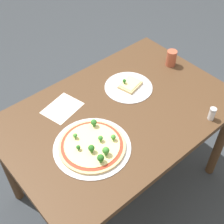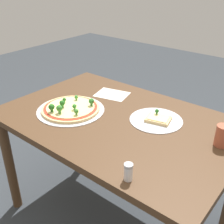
{
  "view_description": "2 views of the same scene",
  "coord_description": "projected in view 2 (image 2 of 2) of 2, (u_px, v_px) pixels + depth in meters",
  "views": [
    {
      "loc": [
        0.82,
        0.89,
        1.97
      ],
      "look_at": [
        0.05,
        -0.01,
        0.76
      ],
      "focal_mm": 50.0,
      "sensor_mm": 36.0,
      "label": 1
    },
    {
      "loc": [
        -0.83,
        1.06,
        1.49
      ],
      "look_at": [
        0.05,
        -0.01,
        0.76
      ],
      "focal_mm": 45.0,
      "sensor_mm": 36.0,
      "label": 2
    }
  ],
  "objects": [
    {
      "name": "ground_plane",
      "position": [
        117.0,
        214.0,
        1.88
      ],
      "size": [
        8.0,
        8.0,
        0.0
      ],
      "primitive_type": "plane",
      "color": "#33383D"
    },
    {
      "name": "pizza_tray_whole",
      "position": [
        70.0,
        108.0,
        1.61
      ],
      "size": [
        0.39,
        0.39,
        0.07
      ],
      "color": "silver",
      "rests_on": "dining_table"
    },
    {
      "name": "condiment_shaker",
      "position": [
        128.0,
        172.0,
        1.08
      ],
      "size": [
        0.04,
        0.04,
        0.07
      ],
      "color": "silver",
      "rests_on": "dining_table"
    },
    {
      "name": "dining_table",
      "position": [
        118.0,
        132.0,
        1.58
      ],
      "size": [
        1.29,
        0.86,
        0.74
      ],
      "color": "#4C331E",
      "rests_on": "ground_plane"
    },
    {
      "name": "pizza_tray_slice",
      "position": [
        157.0,
        119.0,
        1.51
      ],
      "size": [
        0.29,
        0.29,
        0.05
      ],
      "color": "silver",
      "rests_on": "dining_table"
    },
    {
      "name": "paper_menu",
      "position": [
        112.0,
        94.0,
        1.82
      ],
      "size": [
        0.23,
        0.2,
        0.0
      ],
      "primitive_type": "cube",
      "rotation": [
        0.0,
        0.0,
        0.24
      ],
      "color": "silver",
      "rests_on": "dining_table"
    },
    {
      "name": "drinking_cup",
      "position": [
        222.0,
        136.0,
        1.29
      ],
      "size": [
        0.06,
        0.06,
        0.1
      ],
      "primitive_type": "cylinder",
      "color": "#AD5138",
      "rests_on": "dining_table"
    }
  ]
}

